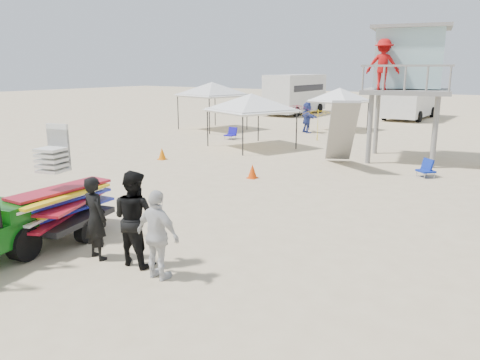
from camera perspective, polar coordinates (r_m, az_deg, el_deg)
The scene contains 18 objects.
ground at distance 9.21m, azimuth -13.34°, elevation -11.15°, with size 140.00×140.00×0.00m, color beige.
surf_trailer at distance 11.15m, azimuth -20.99°, elevation -2.20°, with size 1.80×2.65×2.30m.
man_left at distance 9.83m, azimuth -17.21°, elevation -4.46°, with size 0.62×0.41×1.71m, color black.
man_mid at distance 9.34m, azimuth -12.74°, elevation -4.54°, with size 0.92×0.72×1.89m, color black.
man_right at distance 8.63m, azimuth -9.99°, elevation -6.65°, with size 0.98×0.41×1.68m, color silver.
lifeguard_tower at distance 20.72m, azimuth 19.69°, elevation 13.21°, with size 3.92×3.92×5.31m.
canopy_white_a at distance 22.64m, azimuth 1.40°, elevation 10.14°, with size 4.24×4.24×3.01m.
canopy_white_b at distance 29.58m, azimuth -3.43°, elevation 11.56°, with size 3.86×3.86×3.35m.
canopy_white_c at distance 29.91m, azimuth 12.07°, elevation 10.66°, with size 3.23×3.23×3.01m.
umbrella_a at distance 28.32m, azimuth 6.89°, elevation 7.46°, with size 1.86×1.90×1.71m, color red.
umbrella_b at distance 25.34m, azimuth 9.46°, elevation 6.65°, with size 1.84×1.88×1.69m, color yellow.
cone_near at distance 16.44m, azimuth 1.52°, elevation 1.07°, with size 0.34×0.34×0.50m, color #E64107.
cone_far at distance 20.11m, azimuth -9.48°, elevation 3.19°, with size 0.34×0.34×0.50m, color orange.
beach_chair_a at distance 25.65m, azimuth -1.07°, elevation 5.71°, with size 0.56×0.59×0.64m.
beach_chair_c at distance 17.96m, azimuth 21.80°, elevation 1.37°, with size 0.74×0.85×0.64m.
rv_far_left at distance 40.05m, azimuth 6.77°, elevation 10.56°, with size 2.64×6.80×3.25m.
rv_mid_left at distance 38.28m, azimuth 20.08°, elevation 9.72°, with size 2.65×6.50×3.25m.
distant_beachgoers at distance 26.80m, azimuth 16.70°, elevation 6.70°, with size 15.29×13.19×1.82m.
Camera 1 is at (6.26, -5.60, 3.78)m, focal length 35.00 mm.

